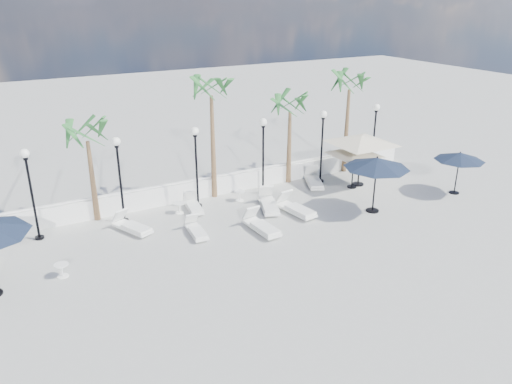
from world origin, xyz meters
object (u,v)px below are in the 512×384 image
lounger_6 (314,181)px  parasol_cream_sq_a (362,136)px  lounger_2 (196,230)px  lounger_7 (296,208)px  lounger_5 (269,204)px  lounger_4 (193,205)px  parasol_navy_mid (377,163)px  parasol_cream_sq_b (355,149)px  lounger_1 (132,226)px  lounger_3 (261,226)px  parasol_navy_right (460,157)px

lounger_6 → parasol_cream_sq_a: (2.10, -1.04, 2.37)m
lounger_2 → lounger_7: 4.82m
lounger_7 → parasol_cream_sq_a: size_ratio=0.39×
lounger_5 → lounger_6: lounger_5 is taller
lounger_4 → lounger_7: size_ratio=0.83×
lounger_6 → lounger_7: size_ratio=0.98×
parasol_navy_mid → lounger_4: bearing=150.7°
lounger_5 → parasol_cream_sq_b: size_ratio=0.51×
lounger_6 → parasol_cream_sq_b: bearing=-13.1°
lounger_6 → parasol_cream_sq_b: size_ratio=0.49×
lounger_1 → lounger_2: bearing=-59.5°
parasol_navy_mid → lounger_1: bearing=162.8°
lounger_2 → lounger_3: (2.54, -1.00, 0.05)m
parasol_cream_sq_b → lounger_2: bearing=-172.1°
lounger_3 → lounger_1: bearing=147.6°
lounger_2 → parasol_cream_sq_a: (9.71, 1.41, 2.42)m
lounger_7 → parasol_cream_sq_a: bearing=9.1°
lounger_5 → parasol_cream_sq_b: parasol_cream_sq_b is taller
lounger_3 → lounger_7: 2.42m
lounger_5 → parasol_cream_sq_a: 6.22m
lounger_5 → lounger_6: 3.95m
lounger_4 → parasol_navy_right: bearing=-11.2°
lounger_6 → parasol_navy_mid: parasol_navy_mid is taller
lounger_1 → parasol_cream_sq_a: (11.96, -0.18, 2.39)m
parasol_navy_right → parasol_cream_sq_a: bearing=137.1°
lounger_5 → lounger_4: bearing=173.8°
lounger_1 → lounger_6: bearing=-19.4°
lounger_6 → parasol_cream_sq_a: size_ratio=0.38×
lounger_3 → lounger_4: lounger_3 is taller
lounger_7 → parasol_navy_mid: (3.27, -1.46, 2.06)m
parasol_cream_sq_a → lounger_4: bearing=173.3°
lounger_5 → parasol_navy_right: (9.22, -2.72, 1.65)m
parasol_navy_mid → lounger_7: bearing=155.9°
lounger_4 → lounger_7: 4.74m
lounger_5 → parasol_cream_sq_a: size_ratio=0.39×
lounger_2 → parasol_navy_right: (13.21, -1.84, 1.70)m
parasol_navy_mid → parasol_cream_sq_b: 3.09m
parasol_navy_right → lounger_2: bearing=172.1°
lounger_4 → parasol_navy_right: (12.36, -4.28, 1.69)m
lounger_6 → parasol_navy_mid: (0.48, -4.06, 2.07)m
lounger_3 → lounger_6: bearing=30.2°
parasol_navy_mid → parasol_cream_sq_b: size_ratio=0.66×
lounger_3 → lounger_5: (1.44, 1.88, 0.01)m
lounger_7 → lounger_2: bearing=169.7°
lounger_2 → lounger_5: size_ratio=0.78×
lounger_1 → lounger_5: lounger_5 is taller
lounger_6 → lounger_7: lounger_7 is taller
lounger_7 → parasol_cream_sq_a: 5.65m
lounger_2 → lounger_6: size_ratio=0.80×
lounger_3 → lounger_7: (2.27, 0.85, 0.01)m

